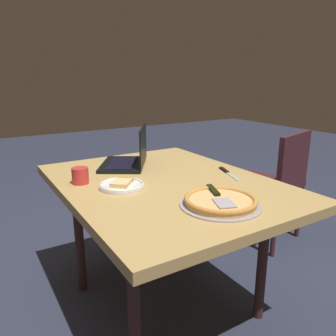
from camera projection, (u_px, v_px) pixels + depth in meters
ground_plane at (165, 301)px, 1.84m from camera, size 12.00×12.00×0.00m
dining_table at (165, 192)px, 1.66m from camera, size 1.28×0.97×0.70m
laptop at (129, 158)px, 1.91m from camera, size 0.42×0.39×0.23m
pizza_plate at (122, 185)px, 1.55m from camera, size 0.21×0.21×0.04m
pizza_tray at (220, 201)px, 1.33m from camera, size 0.33×0.33×0.04m
table_knife at (227, 172)px, 1.78m from camera, size 0.24×0.10×0.01m
drink_cup at (80, 175)px, 1.60m from camera, size 0.08×0.08×0.08m
chair_near at (274, 179)px, 2.40m from camera, size 0.55×0.55×0.84m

